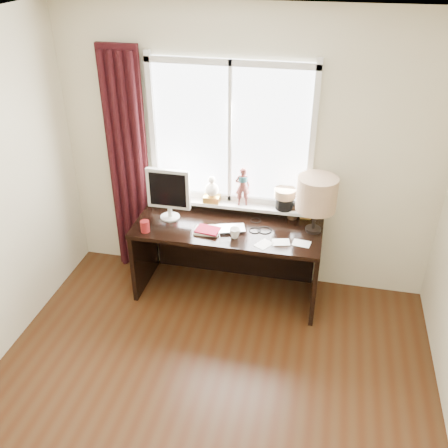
% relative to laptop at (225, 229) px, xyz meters
% --- Properties ---
extents(floor, '(3.50, 4.00, 0.00)m').
position_rel_laptop_xyz_m(floor, '(0.11, -1.55, -0.76)').
color(floor, '#3D2311').
rests_on(floor, ground).
extents(ceiling, '(3.50, 4.00, 0.00)m').
position_rel_laptop_xyz_m(ceiling, '(0.11, -1.55, 1.84)').
color(ceiling, white).
rests_on(ceiling, wall_back).
extents(wall_back, '(3.50, 0.00, 2.60)m').
position_rel_laptop_xyz_m(wall_back, '(0.11, 0.45, 0.54)').
color(wall_back, beige).
rests_on(wall_back, ground).
extents(laptop, '(0.42, 0.34, 0.03)m').
position_rel_laptop_xyz_m(laptop, '(0.00, 0.00, 0.00)').
color(laptop, silver).
rests_on(laptop, desk).
extents(mug, '(0.13, 0.13, 0.10)m').
position_rel_laptop_xyz_m(mug, '(0.11, -0.09, 0.03)').
color(mug, white).
rests_on(mug, desk).
extents(red_cup, '(0.08, 0.08, 0.11)m').
position_rel_laptop_xyz_m(red_cup, '(-0.69, -0.17, 0.04)').
color(red_cup, maroon).
rests_on(red_cup, desk).
extents(window, '(1.52, 0.21, 1.40)m').
position_rel_laptop_xyz_m(window, '(-0.03, 0.40, 0.54)').
color(window, white).
rests_on(window, ground).
extents(curtain, '(0.38, 0.09, 2.25)m').
position_rel_laptop_xyz_m(curtain, '(-1.02, 0.35, 0.35)').
color(curtain, black).
rests_on(curtain, floor).
extents(desk, '(1.70, 0.70, 0.75)m').
position_rel_laptop_xyz_m(desk, '(0.01, 0.17, -0.26)').
color(desk, black).
rests_on(desk, floor).
extents(monitor, '(0.40, 0.18, 0.49)m').
position_rel_laptop_xyz_m(monitor, '(-0.55, 0.12, 0.26)').
color(monitor, beige).
rests_on(monitor, desk).
extents(notebook_stack, '(0.24, 0.18, 0.03)m').
position_rel_laptop_xyz_m(notebook_stack, '(-0.15, -0.06, 0.00)').
color(notebook_stack, beige).
rests_on(notebook_stack, desk).
extents(brush_holder, '(0.09, 0.09, 0.25)m').
position_rel_laptop_xyz_m(brush_holder, '(0.57, 0.35, 0.05)').
color(brush_holder, black).
rests_on(brush_holder, desk).
extents(icon_frame, '(0.10, 0.02, 0.13)m').
position_rel_laptop_xyz_m(icon_frame, '(0.69, 0.36, 0.05)').
color(icon_frame, gold).
rests_on(icon_frame, desk).
extents(table_lamp, '(0.35, 0.35, 0.52)m').
position_rel_laptop_xyz_m(table_lamp, '(0.77, 0.17, 0.35)').
color(table_lamp, black).
rests_on(table_lamp, desk).
extents(loose_papers, '(0.48, 0.24, 0.00)m').
position_rel_laptop_xyz_m(loose_papers, '(0.53, -0.10, -0.01)').
color(loose_papers, white).
rests_on(loose_papers, desk).
extents(desk_cables, '(0.26, 0.32, 0.01)m').
position_rel_laptop_xyz_m(desk_cables, '(0.30, 0.11, -0.01)').
color(desk_cables, black).
rests_on(desk_cables, desk).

